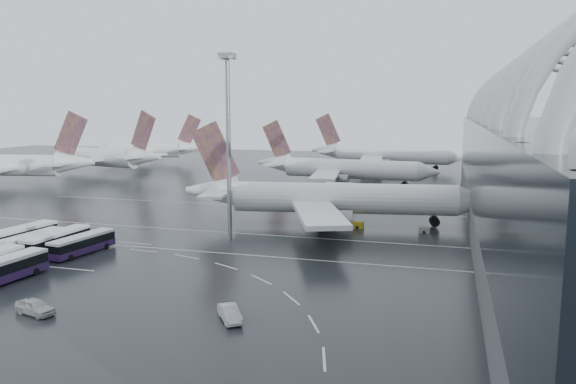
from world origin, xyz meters
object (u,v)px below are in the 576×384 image
(gse_cart_belly_e, at_px, (341,211))
(gse_cart_belly_d, at_px, (424,230))
(airliner_gate_c, at_px, (383,155))
(bus_row_near_a, at_px, (19,237))
(van_curve_c, at_px, (230,313))
(airliner_gate_b, at_px, (341,169))
(bus_row_far_c, at_px, (2,270))
(bus_row_near_c, at_px, (57,241))
(jet_remote_west, at_px, (17,165))
(floodlight_mast, at_px, (228,124))
(jet_remote_mid, at_px, (106,158))
(jet_remote_far, at_px, (151,150))
(bus_row_near_d, at_px, (82,244))
(airliner_main, at_px, (328,199))
(van_curve_b, at_px, (35,307))
(gse_cart_belly_a, at_px, (358,225))
(bus_row_near_b, at_px, (31,242))

(gse_cart_belly_e, bearing_deg, gse_cart_belly_d, -39.21)
(airliner_gate_c, distance_m, gse_cart_belly_e, 93.03)
(bus_row_near_a, distance_m, van_curve_c, 48.97)
(airliner_gate_b, distance_m, bus_row_far_c, 107.83)
(bus_row_near_c, bearing_deg, gse_cart_belly_e, -36.91)
(jet_remote_west, height_order, floodlight_mast, floodlight_mast)
(jet_remote_west, bearing_deg, bus_row_far_c, 119.86)
(airliner_gate_b, bearing_deg, bus_row_near_a, -107.01)
(jet_remote_mid, relative_size, jet_remote_far, 1.10)
(bus_row_near_d, xyz_separation_m, van_curve_c, (32.51, -19.66, -0.81))
(floodlight_mast, bearing_deg, jet_remote_mid, 134.14)
(van_curve_c, height_order, gse_cart_belly_e, van_curve_c)
(bus_row_near_c, height_order, gse_cart_belly_e, bus_row_near_c)
(airliner_main, distance_m, bus_row_near_a, 54.96)
(bus_row_near_a, xyz_separation_m, bus_row_near_d, (12.17, -0.37, -0.23))
(jet_remote_far, distance_m, bus_row_near_a, 145.21)
(jet_remote_west, height_order, van_curve_c, jet_remote_west)
(airliner_gate_b, xyz_separation_m, van_curve_c, (8.43, -108.92, -3.95))
(bus_row_near_d, height_order, floodlight_mast, floodlight_mast)
(bus_row_near_d, xyz_separation_m, gse_cart_belly_e, (32.44, 44.89, -1.03))
(jet_remote_west, relative_size, jet_remote_mid, 1.00)
(floodlight_mast, bearing_deg, van_curve_b, -100.63)
(jet_remote_west, distance_m, bus_row_near_c, 91.89)
(airliner_gate_b, height_order, jet_remote_mid, jet_remote_mid)
(bus_row_near_a, relative_size, gse_cart_belly_d, 7.07)
(bus_row_near_a, height_order, gse_cart_belly_a, bus_row_near_a)
(bus_row_near_c, relative_size, van_curve_b, 2.59)
(jet_remote_west, relative_size, gse_cart_belly_e, 23.26)
(van_curve_c, bearing_deg, jet_remote_west, 105.27)
(van_curve_c, distance_m, floodlight_mast, 42.08)
(airliner_gate_c, bearing_deg, bus_row_near_c, -98.31)
(airliner_main, bearing_deg, bus_row_near_b, -148.54)
(van_curve_c, distance_m, gse_cart_belly_e, 64.55)
(gse_cart_belly_a, bearing_deg, gse_cart_belly_e, 112.32)
(gse_cart_belly_a, bearing_deg, bus_row_near_d, -141.23)
(floodlight_mast, bearing_deg, gse_cart_belly_e, 64.92)
(bus_row_near_c, bearing_deg, floodlight_mast, -54.08)
(bus_row_near_d, height_order, gse_cart_belly_e, bus_row_near_d)
(bus_row_near_c, height_order, floodlight_mast, floodlight_mast)
(jet_remote_west, relative_size, bus_row_near_c, 3.86)
(van_curve_b, xyz_separation_m, gse_cart_belly_a, (27.04, 54.57, -0.26))
(airliner_main, relative_size, gse_cart_belly_d, 30.06)
(airliner_gate_c, xyz_separation_m, bus_row_near_c, (-35.36, -137.82, -3.43))
(airliner_gate_c, bearing_deg, jet_remote_west, -137.90)
(floodlight_mast, xyz_separation_m, gse_cart_belly_d, (32.02, 14.90, -19.26))
(floodlight_mast, bearing_deg, bus_row_near_d, -140.65)
(bus_row_near_d, height_order, van_curve_b, bus_row_near_d)
(bus_row_far_c, distance_m, gse_cart_belly_a, 60.56)
(gse_cart_belly_a, height_order, gse_cart_belly_d, gse_cart_belly_a)
(van_curve_b, xyz_separation_m, gse_cart_belly_d, (39.35, 53.94, -0.32))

